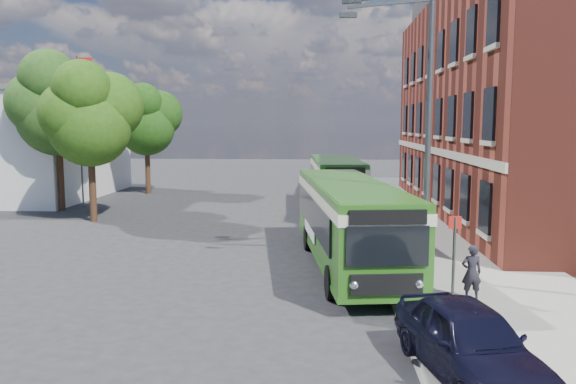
# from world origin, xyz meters

# --- Properties ---
(ground) EXTENTS (120.00, 120.00, 0.00)m
(ground) POSITION_xyz_m (0.00, 0.00, 0.00)
(ground) COLOR #28282A
(ground) RESTS_ON ground
(pavement) EXTENTS (6.00, 48.00, 0.15)m
(pavement) POSITION_xyz_m (7.00, 8.00, 0.07)
(pavement) COLOR gray
(pavement) RESTS_ON ground
(kerb_line) EXTENTS (0.12, 48.00, 0.01)m
(kerb_line) POSITION_xyz_m (3.95, 8.00, 0.01)
(kerb_line) COLOR beige
(kerb_line) RESTS_ON ground
(brick_office) EXTENTS (12.10, 26.00, 14.20)m
(brick_office) POSITION_xyz_m (14.00, 12.00, 6.97)
(brick_office) COLOR maroon
(brick_office) RESTS_ON ground
(white_building) EXTENTS (9.40, 13.40, 7.30)m
(white_building) POSITION_xyz_m (-18.00, 18.00, 3.66)
(white_building) COLOR silver
(white_building) RESTS_ON ground
(flagpole) EXTENTS (0.95, 0.10, 9.00)m
(flagpole) POSITION_xyz_m (-12.45, 13.00, 4.94)
(flagpole) COLOR #3D4043
(flagpole) RESTS_ON ground
(street_lamp) EXTENTS (2.96, 2.38, 9.00)m
(street_lamp) POSITION_xyz_m (4.84, -2.00, 4.79)
(street_lamp) COLOR #3D4043
(street_lamp) RESTS_ON ground
(bus_stop_sign) EXTENTS (0.35, 0.08, 2.52)m
(bus_stop_sign) POSITION_xyz_m (5.60, -4.20, 1.51)
(bus_stop_sign) COLOR #3D4043
(bus_stop_sign) RESTS_ON ground
(bus_front) EXTENTS (3.98, 11.39, 3.02)m
(bus_front) POSITION_xyz_m (2.88, -0.08, 1.83)
(bus_front) COLOR #296118
(bus_front) RESTS_ON ground
(bus_rear) EXTENTS (3.21, 10.00, 3.02)m
(bus_rear) POSITION_xyz_m (2.74, 13.19, 1.83)
(bus_rear) COLOR #235B1A
(bus_rear) RESTS_ON ground
(parked_car) EXTENTS (2.68, 4.62, 1.48)m
(parked_car) POSITION_xyz_m (4.80, -9.10, 0.89)
(parked_car) COLOR black
(parked_car) RESTS_ON pavement
(pedestrian_a) EXTENTS (0.60, 0.42, 1.57)m
(pedestrian_a) POSITION_xyz_m (6.11, -4.17, 0.93)
(pedestrian_a) COLOR black
(pedestrian_a) RESTS_ON pavement
(pedestrian_b) EXTENTS (0.89, 0.74, 1.63)m
(pedestrian_b) POSITION_xyz_m (4.70, -4.55, 0.97)
(pedestrian_b) COLOR black
(pedestrian_b) RESTS_ON pavement
(tree_left) EXTENTS (4.85, 4.61, 8.19)m
(tree_left) POSITION_xyz_m (-9.86, 8.30, 5.55)
(tree_left) COLOR #332012
(tree_left) RESTS_ON ground
(tree_mid) EXTENTS (5.42, 5.16, 9.15)m
(tree_mid) POSITION_xyz_m (-13.20, 11.81, 6.21)
(tree_mid) COLOR #332012
(tree_mid) RESTS_ON ground
(tree_right) EXTENTS (4.68, 4.45, 7.91)m
(tree_right) POSITION_xyz_m (-10.67, 20.06, 5.36)
(tree_right) COLOR #332012
(tree_right) RESTS_ON ground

